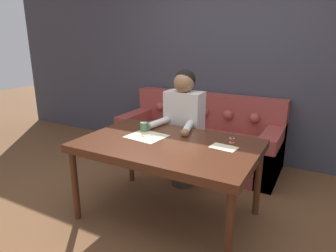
# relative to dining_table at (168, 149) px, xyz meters

# --- Properties ---
(ground_plane) EXTENTS (16.00, 16.00, 0.00)m
(ground_plane) POSITION_rel_dining_table_xyz_m (0.04, -0.09, -0.67)
(ground_plane) COLOR brown
(wall_back) EXTENTS (8.00, 0.06, 2.60)m
(wall_back) POSITION_rel_dining_table_xyz_m (0.04, 1.76, 0.63)
(wall_back) COLOR #383842
(wall_back) RESTS_ON ground_plane
(dining_table) EXTENTS (1.56, 0.99, 0.74)m
(dining_table) POSITION_rel_dining_table_xyz_m (0.00, 0.00, 0.00)
(dining_table) COLOR #472314
(dining_table) RESTS_ON ground_plane
(couch) EXTENTS (2.09, 0.84, 0.90)m
(couch) POSITION_rel_dining_table_xyz_m (-0.25, 1.34, -0.36)
(couch) COLOR brown
(couch) RESTS_ON ground_plane
(person) EXTENTS (0.49, 0.62, 1.31)m
(person) POSITION_rel_dining_table_xyz_m (-0.16, 0.65, 0.00)
(person) COLOR #33281E
(person) RESTS_ON ground_plane
(pattern_paper_main) EXTENTS (0.37, 0.33, 0.00)m
(pattern_paper_main) POSITION_rel_dining_table_xyz_m (-0.25, 0.05, 0.07)
(pattern_paper_main) COLOR beige
(pattern_paper_main) RESTS_ON dining_table
(pattern_paper_offcut) EXTENTS (0.23, 0.17, 0.00)m
(pattern_paper_offcut) POSITION_rel_dining_table_xyz_m (0.48, 0.11, 0.07)
(pattern_paper_offcut) COLOR beige
(pattern_paper_offcut) RESTS_ON dining_table
(scissors) EXTENTS (0.21, 0.18, 0.01)m
(scissors) POSITION_rel_dining_table_xyz_m (-0.25, 0.05, 0.07)
(scissors) COLOR silver
(scissors) RESTS_ON dining_table
(mug) EXTENTS (0.11, 0.08, 0.09)m
(mug) POSITION_rel_dining_table_xyz_m (-0.36, 0.17, 0.11)
(mug) COLOR #47704C
(mug) RESTS_ON dining_table
(thread_spool) EXTENTS (0.04, 0.04, 0.05)m
(thread_spool) POSITION_rel_dining_table_xyz_m (0.50, 0.26, 0.09)
(thread_spool) COLOR red
(thread_spool) RESTS_ON dining_table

